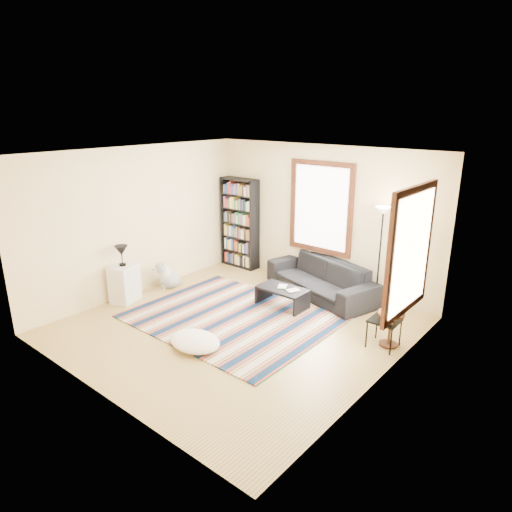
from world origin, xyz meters
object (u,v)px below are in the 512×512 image
Objects in this scene: bookshelf at (240,223)px; dog at (170,274)px; folding_chair at (385,321)px; white_cabinet at (124,283)px; coffee_table at (282,297)px; floor_cushion at (195,341)px; side_table at (390,329)px; sofa at (321,278)px; floor_lamp at (379,259)px.

bookshelf reaches higher than dog.
white_cabinet is at bearing -163.07° from folding_chair.
folding_chair is at bearing -18.61° from bookshelf.
folding_chair is at bearing -5.44° from coffee_table.
side_table is at bearing 41.44° from floor_cushion.
folding_chair is (2.04, -0.19, 0.25)m from coffee_table.
coffee_table is at bearing -86.64° from sofa.
folding_chair is 1.23× the size of white_cabinet.
white_cabinet reaches higher than coffee_table.
sofa is 2.42m from bookshelf.
floor_cushion is at bearing -140.79° from folding_chair.
coffee_table is 1.29× the size of white_cabinet.
folding_chair is 1.58× the size of dog.
bookshelf is at bearing 150.21° from coffee_table.
sofa is 2.73× the size of floor_cushion.
side_table is at bearing -17.26° from bookshelf.
floor_lamp is at bearing 124.14° from side_table.
floor_lamp is 4.65m from white_cabinet.
sofa is at bearing -6.65° from bookshelf.
side_table is 0.99× the size of dog.
sofa reaches higher than coffee_table.
dog is (-2.29, -0.69, 0.09)m from coffee_table.
sofa is 4.24× the size of dog.
floor_cushion is 0.46× the size of floor_lamp.
folding_chair is at bearing -1.18° from white_cabinet.
folding_chair is at bearing -59.63° from floor_lamp.
white_cabinet is (-4.45, -1.48, -0.08)m from folding_chair.
floor_lamp is 3.41× the size of dog.
bookshelf reaches higher than sofa.
floor_lamp is 4.06m from dog.
coffee_table is (-0.22, -0.93, -0.16)m from sofa.
side_table is at bearing -55.86° from floor_lamp.
bookshelf is at bearing 106.62° from dog.
sofa reaches higher than floor_cushion.
folding_chair is (2.15, 1.85, 0.32)m from floor_cushion.
coffee_table is 1.05× the size of folding_chair.
sofa is 3.00m from floor_cushion.
floor_lamp is (3.42, -0.17, -0.07)m from bookshelf.
folding_chair is at bearing -118.33° from side_table.
sofa is at bearing 55.23° from dog.
bookshelf is (-2.32, 0.27, 0.66)m from sofa.
sofa is at bearing -174.85° from floor_lamp.
side_table is at bearing 29.97° from dog.
sofa is 2.14m from side_table.
white_cabinet is (-4.50, -1.58, 0.08)m from side_table.
dog is (-4.33, -0.50, -0.16)m from folding_chair.
bookshelf is at bearing 177.16° from floor_lamp.
coffee_table is 1.84m from floor_lamp.
folding_chair reaches higher than coffee_table.
sofa is at bearing 25.22° from white_cabinet.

